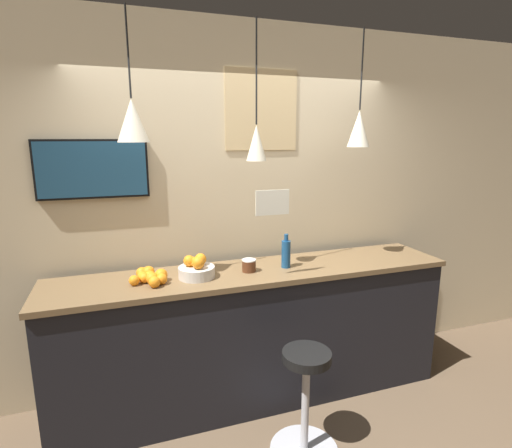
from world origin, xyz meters
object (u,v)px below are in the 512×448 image
bar_stool (306,396)px  mounted_tv (93,169)px  spread_jar (249,265)px  juice_bottle (286,253)px  fruit_bowl (196,269)px

bar_stool → mounted_tv: mounted_tv is taller
mounted_tv → spread_jar: bearing=-19.7°
bar_stool → mounted_tv: bearing=140.2°
bar_stool → mounted_tv: 2.10m
bar_stool → juice_bottle: juice_bottle is taller
juice_bottle → fruit_bowl: bearing=-179.9°
fruit_bowl → mounted_tv: mounted_tv is taller
juice_bottle → spread_jar: 0.30m
bar_stool → fruit_bowl: 1.11m
fruit_bowl → mounted_tv: (-0.64, 0.37, 0.68)m
juice_bottle → mounted_tv: size_ratio=0.34×
bar_stool → spread_jar: spread_jar is taller
spread_jar → mounted_tv: (-1.03, 0.37, 0.70)m
spread_jar → mounted_tv: bearing=160.3°
fruit_bowl → juice_bottle: size_ratio=0.98×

